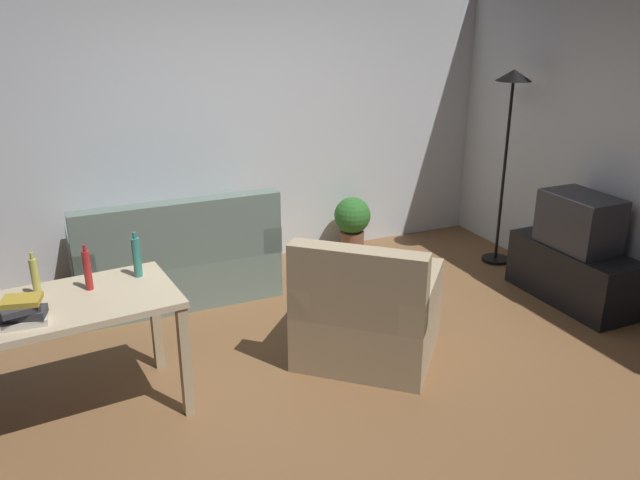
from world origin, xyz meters
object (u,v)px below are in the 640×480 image
tv (580,221)px  potted_plant (352,221)px  armchair (367,316)px  bottle_red (87,270)px  tv_stand (572,274)px  desk (71,318)px  couch (176,262)px  book_stack (21,312)px  torchiere_lamp (510,115)px  bottle_tall (137,257)px  bottle_squat (35,277)px

tv → potted_plant: (-1.18, 1.73, -0.37)m
armchair → bottle_red: (-1.75, 0.22, 0.56)m
tv_stand → desk: bearing=90.3°
tv_stand → armchair: 2.00m
desk → armchair: (1.89, -0.10, -0.33)m
couch → tv: size_ratio=2.72×
book_stack → couch: bearing=55.5°
torchiere_lamp → desk: size_ratio=1.43×
torchiere_lamp → bottle_tall: 3.58m
couch → bottle_squat: 1.76m
bottle_squat → armchair: bearing=-7.0°
armchair → bottle_squat: size_ratio=4.61×
couch → book_stack: 2.06m
tv_stand → potted_plant: size_ratio=1.93×
torchiere_lamp → bottle_red: torchiere_lamp is taller
bottle_tall → book_stack: bearing=-149.0°
couch → bottle_tall: 1.45m
armchair → bottle_red: bottle_red is taller
couch → book_stack: couch is taller
potted_plant → bottle_tall: (-2.28, -1.56, 0.56)m
torchiere_lamp → tv: bearing=-89.8°
bottle_red → book_stack: 0.49m
tv → potted_plant: size_ratio=1.05×
book_stack → tv_stand: bearing=3.1°
desk → potted_plant: (2.71, 1.76, -0.32)m
tv → torchiere_lamp: (-0.00, 0.96, 0.71)m
potted_plant → tv: bearing=-55.8°
potted_plant → bottle_red: (-2.58, -1.64, 0.56)m
potted_plant → bottle_red: bearing=-147.6°
tv_stand → desk: 3.91m
tv_stand → torchiere_lamp: 1.52m
potted_plant → tv_stand: bearing=-55.8°
tv → potted_plant: bearing=34.2°
torchiere_lamp → potted_plant: torchiere_lamp is taller
desk → bottle_tall: size_ratio=4.34×
desk → torchiere_lamp: bearing=8.8°
bottle_squat → book_stack: bearing=-103.3°
tv → desk: size_ratio=0.48×
armchair → potted_plant: bearing=-72.0°
potted_plant → bottle_squat: (-2.86, -1.60, 0.55)m
desk → bottle_tall: 0.53m
armchair → book_stack: 2.19m
couch → book_stack: size_ratio=5.97×
torchiere_lamp → desk: torchiere_lamp is taller
couch → bottle_red: bearing=60.1°
tv_stand → tv: tv is taller
tv → torchiere_lamp: torchiere_lamp is taller
bottle_tall → book_stack: (-0.67, -0.40, -0.06)m
armchair → bottle_squat: 2.13m
book_stack → bottle_red: bearing=41.0°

